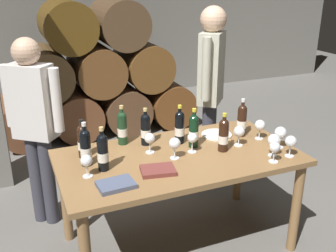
{
  "coord_description": "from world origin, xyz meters",
  "views": [
    {
      "loc": [
        -1.04,
        -2.3,
        1.96
      ],
      "look_at": [
        0.0,
        0.2,
        0.91
      ],
      "focal_mm": 41.9,
      "sensor_mm": 36.0,
      "label": 1
    }
  ],
  "objects_px": {
    "wine_bottle_6": "(224,135)",
    "wine_glass_7": "(192,139)",
    "wine_bottle_0": "(122,128)",
    "wine_glass_6": "(260,126)",
    "wine_bottle_2": "(180,127)",
    "wine_bottle_7": "(103,152)",
    "wine_bottle_1": "(146,129)",
    "serving_plate": "(217,135)",
    "wine_glass_2": "(291,142)",
    "wine_glass_0": "(275,148)",
    "tasting_notebook": "(116,185)",
    "wine_bottle_5": "(242,120)",
    "wine_glass_4": "(150,139)",
    "wine_glass_8": "(86,161)",
    "wine_glass_1": "(239,132)",
    "wine_glass_9": "(175,144)",
    "wine_bottle_3": "(194,130)",
    "wine_glass_5": "(274,141)",
    "leather_ledger": "(158,170)",
    "wine_glass_3": "(281,133)",
    "sommelier_presenting": "(211,82)",
    "dining_table": "(179,166)",
    "wine_bottle_8": "(86,147)",
    "taster_seated_left": "(35,118)"
  },
  "relations": [
    {
      "from": "wine_bottle_6",
      "to": "wine_glass_7",
      "type": "distance_m",
      "value": 0.23
    },
    {
      "from": "wine_bottle_0",
      "to": "wine_glass_6",
      "type": "height_order",
      "value": "wine_bottle_0"
    },
    {
      "from": "wine_bottle_2",
      "to": "wine_bottle_7",
      "type": "height_order",
      "value": "wine_bottle_2"
    },
    {
      "from": "wine_bottle_1",
      "to": "serving_plate",
      "type": "distance_m",
      "value": 0.59
    },
    {
      "from": "wine_glass_2",
      "to": "wine_glass_0",
      "type": "bearing_deg",
      "value": -169.07
    },
    {
      "from": "wine_glass_7",
      "to": "serving_plate",
      "type": "bearing_deg",
      "value": 32.83
    },
    {
      "from": "tasting_notebook",
      "to": "wine_bottle_5",
      "type": "bearing_deg",
      "value": 15.87
    },
    {
      "from": "wine_bottle_0",
      "to": "wine_glass_4",
      "type": "distance_m",
      "value": 0.27
    },
    {
      "from": "wine_glass_2",
      "to": "wine_glass_8",
      "type": "bearing_deg",
      "value": 169.67
    },
    {
      "from": "wine_bottle_1",
      "to": "wine_glass_0",
      "type": "relative_size",
      "value": 1.94
    },
    {
      "from": "wine_glass_1",
      "to": "wine_glass_9",
      "type": "height_order",
      "value": "same"
    },
    {
      "from": "wine_bottle_5",
      "to": "wine_bottle_2",
      "type": "bearing_deg",
      "value": 173.73
    },
    {
      "from": "wine_bottle_2",
      "to": "wine_bottle_5",
      "type": "relative_size",
      "value": 0.99
    },
    {
      "from": "wine_bottle_3",
      "to": "wine_glass_9",
      "type": "xyz_separation_m",
      "value": [
        -0.21,
        -0.13,
        -0.02
      ]
    },
    {
      "from": "wine_glass_0",
      "to": "serving_plate",
      "type": "relative_size",
      "value": 0.62
    },
    {
      "from": "wine_bottle_7",
      "to": "wine_glass_7",
      "type": "xyz_separation_m",
      "value": [
        0.66,
        0.02,
        -0.03
      ]
    },
    {
      "from": "tasting_notebook",
      "to": "wine_bottle_7",
      "type": "bearing_deg",
      "value": 89.61
    },
    {
      "from": "wine_bottle_5",
      "to": "wine_glass_4",
      "type": "distance_m",
      "value": 0.78
    },
    {
      "from": "wine_bottle_5",
      "to": "wine_glass_8",
      "type": "relative_size",
      "value": 2.03
    },
    {
      "from": "wine_glass_5",
      "to": "serving_plate",
      "type": "bearing_deg",
      "value": 110.82
    },
    {
      "from": "wine_bottle_1",
      "to": "wine_glass_2",
      "type": "height_order",
      "value": "wine_bottle_1"
    },
    {
      "from": "wine_glass_6",
      "to": "leather_ledger",
      "type": "xyz_separation_m",
      "value": [
        -0.93,
        -0.21,
        -0.1
      ]
    },
    {
      "from": "wine_glass_2",
      "to": "wine_glass_8",
      "type": "height_order",
      "value": "wine_glass_2"
    },
    {
      "from": "wine_bottle_0",
      "to": "wine_glass_3",
      "type": "xyz_separation_m",
      "value": [
        1.05,
        -0.51,
        -0.02
      ]
    },
    {
      "from": "wine_glass_3",
      "to": "sommelier_presenting",
      "type": "height_order",
      "value": "sommelier_presenting"
    },
    {
      "from": "wine_glass_7",
      "to": "serving_plate",
      "type": "xyz_separation_m",
      "value": [
        0.32,
        0.2,
        -0.1
      ]
    },
    {
      "from": "wine_bottle_1",
      "to": "wine_bottle_2",
      "type": "height_order",
      "value": "wine_bottle_2"
    },
    {
      "from": "wine_bottle_5",
      "to": "wine_glass_7",
      "type": "xyz_separation_m",
      "value": [
        -0.5,
        -0.13,
        -0.03
      ]
    },
    {
      "from": "wine_glass_2",
      "to": "serving_plate",
      "type": "height_order",
      "value": "wine_glass_2"
    },
    {
      "from": "wine_glass_8",
      "to": "serving_plate",
      "type": "height_order",
      "value": "wine_glass_8"
    },
    {
      "from": "wine_bottle_1",
      "to": "wine_bottle_3",
      "type": "xyz_separation_m",
      "value": [
        0.31,
        -0.18,
        0.0
      ]
    },
    {
      "from": "wine_glass_9",
      "to": "wine_glass_3",
      "type": "bearing_deg",
      "value": -9.26
    },
    {
      "from": "wine_glass_9",
      "to": "leather_ledger",
      "type": "distance_m",
      "value": 0.25
    },
    {
      "from": "dining_table",
      "to": "wine_bottle_3",
      "type": "xyz_separation_m",
      "value": [
        0.16,
        0.09,
        0.22
      ]
    },
    {
      "from": "wine_bottle_7",
      "to": "wine_glass_4",
      "type": "bearing_deg",
      "value": 19.5
    },
    {
      "from": "wine_glass_2",
      "to": "serving_plate",
      "type": "distance_m",
      "value": 0.61
    },
    {
      "from": "wine_bottle_6",
      "to": "wine_glass_2",
      "type": "xyz_separation_m",
      "value": [
        0.39,
        -0.26,
        -0.02
      ]
    },
    {
      "from": "wine_bottle_8",
      "to": "serving_plate",
      "type": "bearing_deg",
      "value": 6.13
    },
    {
      "from": "wine_glass_0",
      "to": "wine_glass_1",
      "type": "relative_size",
      "value": 0.95
    },
    {
      "from": "wine_bottle_5",
      "to": "wine_glass_4",
      "type": "height_order",
      "value": "wine_bottle_5"
    },
    {
      "from": "wine_bottle_8",
      "to": "wine_glass_6",
      "type": "xyz_separation_m",
      "value": [
        1.33,
        -0.07,
        -0.02
      ]
    },
    {
      "from": "wine_bottle_3",
      "to": "wine_bottle_5",
      "type": "relative_size",
      "value": 0.98
    },
    {
      "from": "wine_glass_5",
      "to": "taster_seated_left",
      "type": "bearing_deg",
      "value": 146.83
    },
    {
      "from": "wine_bottle_1",
      "to": "taster_seated_left",
      "type": "relative_size",
      "value": 0.19
    },
    {
      "from": "wine_bottle_1",
      "to": "wine_bottle_5",
      "type": "height_order",
      "value": "wine_bottle_5"
    },
    {
      "from": "wine_bottle_1",
      "to": "taster_seated_left",
      "type": "xyz_separation_m",
      "value": [
        -0.75,
        0.45,
        0.04
      ]
    },
    {
      "from": "wine_bottle_0",
      "to": "wine_bottle_8",
      "type": "height_order",
      "value": "same"
    },
    {
      "from": "wine_bottle_1",
      "to": "wine_bottle_5",
      "type": "xyz_separation_m",
      "value": [
        0.76,
        -0.13,
        0.01
      ]
    },
    {
      "from": "wine_glass_9",
      "to": "wine_bottle_1",
      "type": "bearing_deg",
      "value": 108.27
    },
    {
      "from": "wine_bottle_0",
      "to": "wine_bottle_8",
      "type": "relative_size",
      "value": 1.0
    }
  ]
}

